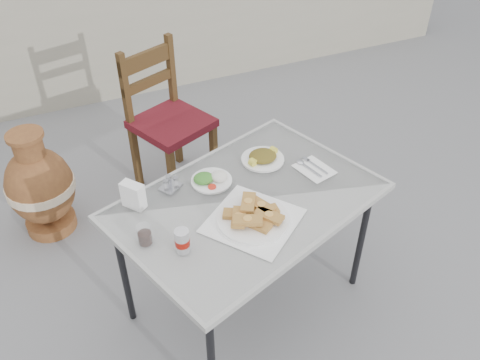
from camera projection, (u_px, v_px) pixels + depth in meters
name	position (u px, v px, depth m)	size (l,w,h in m)	color
ground	(276.00, 288.00, 2.72)	(80.00, 80.00, 0.00)	slate
cafe_table	(248.00, 207.00, 2.26)	(1.33, 1.11, 0.70)	black
pide_plate	(253.00, 215.00, 2.10)	(0.48, 0.48, 0.07)	white
salad_rice_plate	(211.00, 179.00, 2.32)	(0.19, 0.19, 0.05)	white
salad_chopped_plate	(263.00, 157.00, 2.45)	(0.21, 0.21, 0.04)	white
soda_can	(182.00, 241.00, 1.96)	(0.06, 0.06, 0.11)	silver
cola_glass	(145.00, 236.00, 2.00)	(0.06, 0.06, 0.09)	white
napkin_holder	(133.00, 195.00, 2.16)	(0.10, 0.11, 0.12)	white
condiment_caddy	(170.00, 185.00, 2.27)	(0.12, 0.11, 0.07)	#B8B8BF
cutlery_napkin	(312.00, 168.00, 2.40)	(0.17, 0.20, 0.01)	white
chair	(167.00, 119.00, 3.15)	(0.55, 0.55, 0.94)	#3B2610
terracotta_urn	(41.00, 187.00, 2.90)	(0.39, 0.39, 0.67)	brown
back_wall	(139.00, 19.00, 4.13)	(6.00, 0.25, 1.20)	#9E9783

